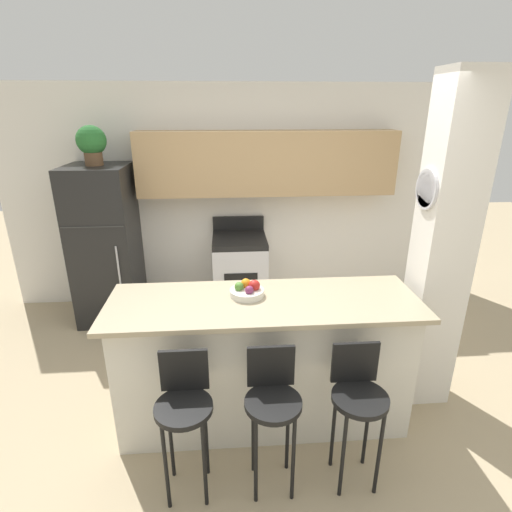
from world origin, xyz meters
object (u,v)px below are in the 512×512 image
object	(u,v)px
trash_bin	(158,308)
potted_plant_on_fridge	(92,143)
bar_stool_mid	(272,402)
fruit_bowl	(247,290)
bar_stool_right	(358,397)
bar_stool_left	(184,406)
stove_range	(240,274)
refrigerator	(106,245)

from	to	relation	value
trash_bin	potted_plant_on_fridge	bearing A→B (deg)	155.31
bar_stool_mid	fruit_bowl	world-z (taller)	fruit_bowl
potted_plant_on_fridge	bar_stool_right	bearing A→B (deg)	-47.84
bar_stool_left	bar_stool_right	size ratio (longest dim) A/B	1.00
stove_range	fruit_bowl	world-z (taller)	fruit_bowl
stove_range	trash_bin	bearing A→B (deg)	-162.89
refrigerator	bar_stool_mid	world-z (taller)	refrigerator
refrigerator	potted_plant_on_fridge	bearing A→B (deg)	115.05
bar_stool_right	trash_bin	world-z (taller)	bar_stool_right
bar_stool_left	fruit_bowl	size ratio (longest dim) A/B	3.87
bar_stool_left	trash_bin	xyz separation A→B (m)	(-0.51, 2.08, -0.43)
stove_range	potted_plant_on_fridge	bearing A→B (deg)	-178.55
potted_plant_on_fridge	bar_stool_mid	bearing A→B (deg)	-55.83
bar_stool_right	fruit_bowl	bearing A→B (deg)	134.70
bar_stool_mid	potted_plant_on_fridge	distance (m)	3.12
bar_stool_mid	bar_stool_right	xyz separation A→B (m)	(0.53, 0.00, 0.00)
fruit_bowl	bar_stool_right	bearing A→B (deg)	-45.30
potted_plant_on_fridge	trash_bin	bearing A→B (deg)	-24.69
stove_range	trash_bin	xyz separation A→B (m)	(-0.93, -0.29, -0.27)
stove_range	fruit_bowl	xyz separation A→B (m)	(-0.00, -1.72, 0.60)
bar_stool_mid	bar_stool_right	distance (m)	0.53
stove_range	bar_stool_mid	xyz separation A→B (m)	(0.11, -2.37, 0.16)
fruit_bowl	trash_bin	bearing A→B (deg)	122.89
trash_bin	bar_stool_right	bearing A→B (deg)	-53.00
refrigerator	potted_plant_on_fridge	world-z (taller)	potted_plant_on_fridge
refrigerator	bar_stool_left	bearing A→B (deg)	-65.68
bar_stool_right	potted_plant_on_fridge	world-z (taller)	potted_plant_on_fridge
stove_range	bar_stool_mid	size ratio (longest dim) A/B	1.13
trash_bin	bar_stool_mid	bearing A→B (deg)	-63.45
potted_plant_on_fridge	trash_bin	distance (m)	1.86
bar_stool_left	trash_bin	bearing A→B (deg)	103.81
refrigerator	stove_range	distance (m)	1.53
refrigerator	fruit_bowl	xyz separation A→B (m)	(1.47, -1.68, 0.20)
refrigerator	stove_range	xyz separation A→B (m)	(1.47, 0.04, -0.40)
bar_stool_mid	potted_plant_on_fridge	xyz separation A→B (m)	(-1.58, 2.33, 1.33)
bar_stool_left	bar_stool_mid	world-z (taller)	same
stove_range	bar_stool_mid	bearing A→B (deg)	-87.35
bar_stool_mid	refrigerator	bearing A→B (deg)	124.17
bar_stool_right	trash_bin	size ratio (longest dim) A/B	2.48
stove_range	bar_stool_right	distance (m)	2.46
bar_stool_right	fruit_bowl	world-z (taller)	fruit_bowl
fruit_bowl	bar_stool_mid	bearing A→B (deg)	-80.10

